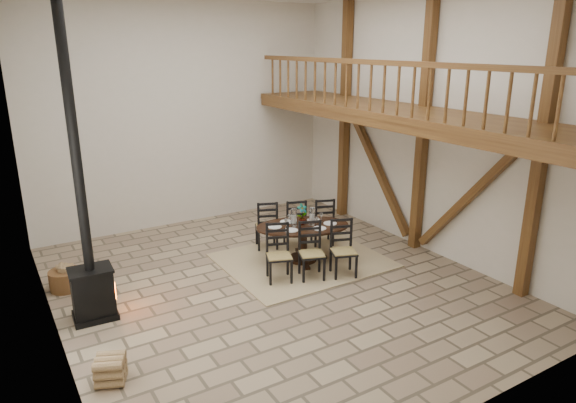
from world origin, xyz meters
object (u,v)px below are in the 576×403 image
log_stack (111,370)px  wood_stove (88,250)px  log_basket (65,279)px  dining_table (303,242)px

log_stack → wood_stove: bearing=84.5°
log_basket → dining_table: bearing=-15.1°
log_basket → log_stack: size_ratio=1.10×
dining_table → wood_stove: (-3.91, -0.17, 0.74)m
log_basket → log_stack: (0.06, -3.03, -0.01)m
wood_stove → log_stack: size_ratio=10.54×
wood_stove → log_basket: wood_stove is taller
wood_stove → log_basket: bearing=103.1°
log_basket → wood_stove: bearing=-80.0°
dining_table → wood_stove: size_ratio=0.49×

